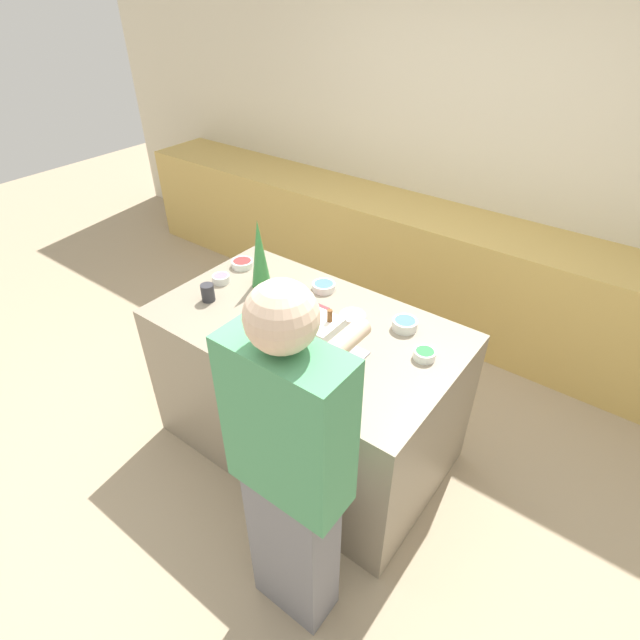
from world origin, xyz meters
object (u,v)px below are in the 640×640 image
candy_bowl_center_rear (242,263)px  mug (208,293)px  candy_bowl_far_right (353,317)px  decorative_tree (260,254)px  candy_bowl_near_tray_left (405,324)px  candy_bowl_behind_tray (324,286)px  person (291,475)px  candy_bowl_beside_tree (221,278)px  cookbook (305,308)px  gingerbread_house (318,335)px  candy_bowl_near_tray_right (425,354)px  baking_tray (318,351)px

candy_bowl_center_rear → mug: (0.11, -0.38, 0.03)m
candy_bowl_center_rear → candy_bowl_far_right: (0.85, -0.06, -0.00)m
decorative_tree → candy_bowl_near_tray_left: (0.86, 0.12, -0.17)m
candy_bowl_center_rear → mug: 0.40m
candy_bowl_behind_tray → mug: mug is taller
candy_bowl_near_tray_left → candy_bowl_far_right: candy_bowl_near_tray_left is taller
mug → candy_bowl_center_rear: bearing=106.7°
candy_bowl_behind_tray → person: bearing=-58.9°
candy_bowl_beside_tree → candy_bowl_far_right: (0.82, 0.14, -0.00)m
candy_bowl_far_right → cookbook: size_ratio=0.60×
mug → candy_bowl_far_right: bearing=23.3°
gingerbread_house → mug: gingerbread_house is taller
person → candy_bowl_behind_tray: bearing=121.1°
cookbook → person: bearing=-54.5°
candy_bowl_near_tray_left → candy_bowl_near_tray_right: bearing=-38.4°
candy_bowl_far_right → mug: size_ratio=1.40×
gingerbread_house → candy_bowl_behind_tray: size_ratio=1.79×
baking_tray → cookbook: bearing=138.0°
baking_tray → candy_bowl_behind_tray: (-0.31, 0.46, 0.02)m
mug → person: person is taller
candy_bowl_near_tray_right → person: person is taller
candy_bowl_behind_tray → candy_bowl_beside_tree: 0.60m
decorative_tree → mug: size_ratio=4.15×
candy_bowl_beside_tree → candy_bowl_near_tray_right: bearing=4.1°
candy_bowl_near_tray_left → mug: size_ratio=1.31×
candy_bowl_near_tray_left → gingerbread_house: bearing=-120.5°
candy_bowl_beside_tree → candy_bowl_near_tray_right: candy_bowl_beside_tree is taller
baking_tray → candy_bowl_behind_tray: candy_bowl_behind_tray is taller
mug → cookbook: bearing=26.9°
baking_tray → candy_bowl_behind_tray: size_ratio=3.21×
baking_tray → candy_bowl_beside_tree: bearing=168.4°
candy_bowl_beside_tree → person: (1.17, -0.78, -0.04)m
cookbook → candy_bowl_near_tray_left: bearing=18.7°
gingerbread_house → cookbook: size_ratio=1.03×
candy_bowl_near_tray_right → candy_bowl_near_tray_left: 0.24m
baking_tray → candy_bowl_center_rear: size_ratio=3.19×
candy_bowl_beside_tree → mug: mug is taller
candy_bowl_near_tray_right → mug: mug is taller
candy_bowl_center_rear → candy_bowl_far_right: 0.85m
candy_bowl_near_tray_left → mug: (-0.98, -0.41, 0.02)m
candy_bowl_near_tray_right → candy_bowl_far_right: 0.44m
mug → person: (1.08, -0.60, -0.07)m
candy_bowl_far_right → candy_bowl_near_tray_right: bearing=-6.6°
decorative_tree → candy_bowl_far_right: 0.63m
candy_bowl_near_tray_left → mug: bearing=-157.2°
candy_bowl_near_tray_right → cookbook: bearing=-178.1°
baking_tray → candy_bowl_beside_tree: (-0.83, 0.17, 0.02)m
candy_bowl_near_tray_left → candy_bowl_center_rear: 1.10m
decorative_tree → baking_tray: bearing=-24.8°
decorative_tree → cookbook: 0.40m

